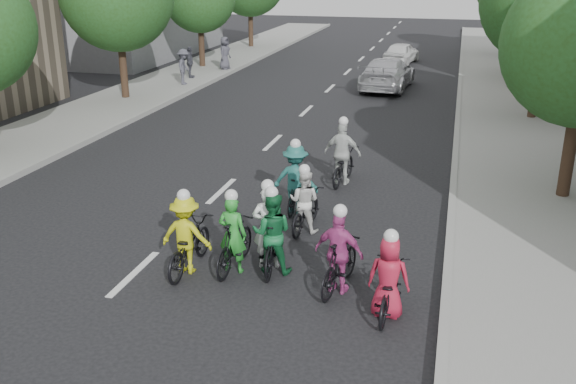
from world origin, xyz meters
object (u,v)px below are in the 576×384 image
at_px(cyclist_7, 296,184).
at_px(spectator_1, 190,62).
at_px(cyclist_5, 234,241).
at_px(follow_car_trail, 401,53).
at_px(cyclist_0, 269,238).
at_px(spectator_2, 225,53).
at_px(cyclist_4, 388,285).
at_px(spectator_0, 184,67).
at_px(cyclist_6, 305,207).
at_px(cyclist_3, 339,259).
at_px(cyclist_2, 187,241).
at_px(follow_car_lead, 387,73).
at_px(cyclist_8, 343,161).
at_px(cyclist_1, 273,239).

distance_m(cyclist_7, spectator_1, 18.84).
relative_size(cyclist_5, follow_car_trail, 0.49).
height_order(cyclist_0, spectator_2, spectator_2).
bearing_deg(cyclist_0, cyclist_4, 142.42).
relative_size(cyclist_0, spectator_0, 1.10).
bearing_deg(follow_car_trail, cyclist_6, 100.37).
bearing_deg(cyclist_3, follow_car_trail, -75.43).
xyz_separation_m(cyclist_3, follow_car_trail, (-1.51, 28.44, -0.02)).
distance_m(cyclist_2, cyclist_5, 0.92).
relative_size(cyclist_7, spectator_2, 1.06).
distance_m(cyclist_0, cyclist_2, 1.63).
xyz_separation_m(cyclist_4, spectator_1, (-12.39, 20.48, 0.36)).
height_order(follow_car_lead, spectator_0, spectator_0).
relative_size(cyclist_5, spectator_0, 1.07).
relative_size(cyclist_2, spectator_0, 1.15).
bearing_deg(follow_car_lead, spectator_0, 16.31).
bearing_deg(cyclist_2, spectator_2, -71.09).
distance_m(cyclist_2, spectator_2, 24.03).
bearing_deg(cyclist_8, cyclist_0, 90.50).
height_order(cyclist_3, follow_car_trail, cyclist_3).
bearing_deg(spectator_2, cyclist_0, -148.31).
bearing_deg(follow_car_lead, cyclist_7, 92.83).
xyz_separation_m(cyclist_3, spectator_0, (-10.97, 18.09, 0.35)).
bearing_deg(cyclist_2, cyclist_8, -107.99).
height_order(follow_car_trail, spectator_0, spectator_0).
bearing_deg(cyclist_3, cyclist_6, -52.42).
relative_size(follow_car_trail, spectator_1, 2.35).
distance_m(cyclist_1, follow_car_trail, 27.95).
bearing_deg(spectator_1, cyclist_0, -167.53).
xyz_separation_m(cyclist_4, spectator_2, (-11.60, 23.48, 0.46)).
bearing_deg(cyclist_0, cyclist_7, -96.44).
height_order(cyclist_1, spectator_2, spectator_2).
xyz_separation_m(cyclist_5, cyclist_7, (0.43, 3.34, 0.12)).
bearing_deg(cyclist_0, follow_car_trail, -100.37).
xyz_separation_m(cyclist_0, cyclist_3, (1.57, -0.69, 0.05)).
height_order(follow_car_lead, spectator_1, spectator_1).
height_order(cyclist_1, cyclist_7, cyclist_7).
xyz_separation_m(cyclist_1, cyclist_7, (-0.33, 3.18, 0.06)).
bearing_deg(cyclist_5, spectator_1, -61.33).
xyz_separation_m(cyclist_2, cyclist_6, (1.78, 2.59, -0.07)).
relative_size(cyclist_1, follow_car_lead, 0.36).
bearing_deg(cyclist_4, follow_car_lead, -80.53).
relative_size(cyclist_2, cyclist_5, 1.08).
xyz_separation_m(cyclist_6, cyclist_7, (-0.47, 1.03, 0.17)).
bearing_deg(spectator_1, cyclist_5, -169.44).
xyz_separation_m(cyclist_8, follow_car_trail, (-0.48, 22.34, -0.03)).
bearing_deg(cyclist_0, cyclist_5, 19.97).
xyz_separation_m(cyclist_6, spectator_0, (-9.68, 15.45, 0.43)).
relative_size(cyclist_3, cyclist_8, 0.94).
bearing_deg(cyclist_6, cyclist_8, -88.69).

